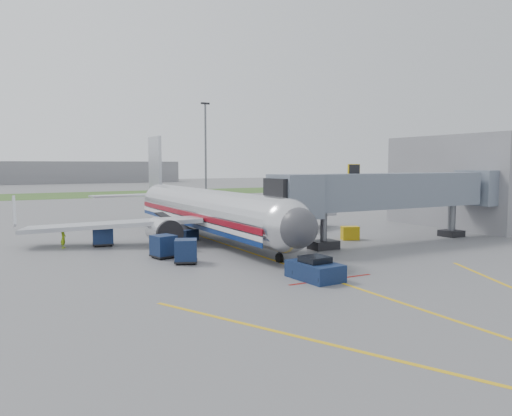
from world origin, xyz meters
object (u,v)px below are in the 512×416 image
pushback_tug (315,270)px  belt_loader (178,233)px  airliner (206,210)px  ramp_worker (63,238)px

pushback_tug → belt_loader: bearing=94.9°
airliner → ramp_worker: bearing=178.5°
belt_loader → ramp_worker: bearing=-177.3°
pushback_tug → ramp_worker: (-11.70, 19.08, 0.25)m
belt_loader → ramp_worker: 10.04m
airliner → pushback_tug: bearing=-92.6°
airliner → belt_loader: bearing=162.5°
airliner → pushback_tug: (-0.85, -18.75, -2.06)m
airliner → ramp_worker: (-12.55, 0.33, -1.81)m
pushback_tug → ramp_worker: bearing=121.5°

